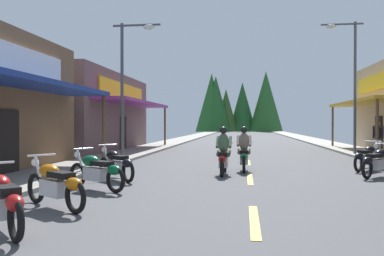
% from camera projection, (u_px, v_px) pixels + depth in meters
% --- Properties ---
extents(ground, '(10.23, 98.05, 0.10)m').
position_uv_depth(ground, '(246.00, 145.00, 32.81)').
color(ground, '#4C4C4F').
extents(sidewalk_left, '(2.43, 98.05, 0.12)m').
position_uv_depth(sidewalk_left, '(170.00, 143.00, 33.63)').
color(sidewalk_left, gray).
rests_on(sidewalk_left, ground).
extents(sidewalk_right, '(2.43, 98.05, 0.12)m').
position_uv_depth(sidewalk_right, '(327.00, 144.00, 32.00)').
color(sidewalk_right, '#9E9991').
rests_on(sidewalk_right, ground).
extents(centerline_dashes, '(0.16, 73.08, 0.01)m').
position_uv_depth(centerline_dashes, '(246.00, 142.00, 35.47)').
color(centerline_dashes, '#E0C64C').
rests_on(centerline_dashes, ground).
extents(storefront_left_far, '(9.52, 11.94, 4.68)m').
position_uv_depth(storefront_left_far, '(63.00, 113.00, 25.09)').
color(storefront_left_far, brown).
rests_on(storefront_left_far, ground).
extents(streetlamp_left, '(2.12, 0.30, 6.08)m').
position_uv_depth(streetlamp_left, '(129.00, 71.00, 17.69)').
color(streetlamp_left, '#474C51').
rests_on(streetlamp_left, ground).
extents(streetlamp_right, '(2.12, 0.30, 6.93)m').
position_uv_depth(streetlamp_right, '(349.00, 70.00, 20.89)').
color(streetlamp_right, '#474C51').
rests_on(streetlamp_right, ground).
extents(motorcycle_parked_right_4, '(1.47, 1.69, 1.04)m').
position_uv_depth(motorcycle_parked_right_4, '(378.00, 161.00, 12.52)').
color(motorcycle_parked_right_4, black).
rests_on(motorcycle_parked_right_4, ground).
extents(motorcycle_parked_right_5, '(1.41, 1.74, 1.04)m').
position_uv_depth(motorcycle_parked_right_5, '(367.00, 157.00, 14.26)').
color(motorcycle_parked_right_5, black).
rests_on(motorcycle_parked_right_5, ground).
extents(motorcycle_parked_left_1, '(1.60, 1.57, 1.04)m').
position_uv_depth(motorcycle_parked_left_1, '(3.00, 200.00, 6.19)').
color(motorcycle_parked_left_1, black).
rests_on(motorcycle_parked_left_1, ground).
extents(motorcycle_parked_left_2, '(1.82, 1.30, 1.04)m').
position_uv_depth(motorcycle_parked_left_2, '(55.00, 184.00, 7.88)').
color(motorcycle_parked_left_2, black).
rests_on(motorcycle_parked_left_2, ground).
extents(motorcycle_parked_left_3, '(1.88, 1.20, 1.04)m').
position_uv_depth(motorcycle_parked_left_3, '(96.00, 171.00, 10.08)').
color(motorcycle_parked_left_3, black).
rests_on(motorcycle_parked_left_3, ground).
extents(motorcycle_parked_left_4, '(1.59, 1.58, 1.04)m').
position_uv_depth(motorcycle_parked_left_4, '(116.00, 164.00, 11.86)').
color(motorcycle_parked_left_4, black).
rests_on(motorcycle_parked_left_4, ground).
extents(rider_cruising_lead, '(0.60, 2.14, 1.57)m').
position_uv_depth(rider_cruising_lead, '(224.00, 154.00, 13.19)').
color(rider_cruising_lead, black).
rests_on(rider_cruising_lead, ground).
extents(rider_cruising_trailing, '(0.60, 2.14, 1.57)m').
position_uv_depth(rider_cruising_trailing, '(244.00, 152.00, 14.16)').
color(rider_cruising_trailing, black).
rests_on(rider_cruising_trailing, ground).
extents(pedestrian_waiting, '(0.42, 0.47, 1.80)m').
position_uv_depth(pedestrian_waiting, '(378.00, 136.00, 19.31)').
color(pedestrian_waiting, '#B2A599').
rests_on(pedestrian_waiting, ground).
extents(treeline_backdrop, '(18.13, 9.38, 12.57)m').
position_uv_depth(treeline_backdrop, '(234.00, 104.00, 84.31)').
color(treeline_backdrop, '#1F5323').
rests_on(treeline_backdrop, ground).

